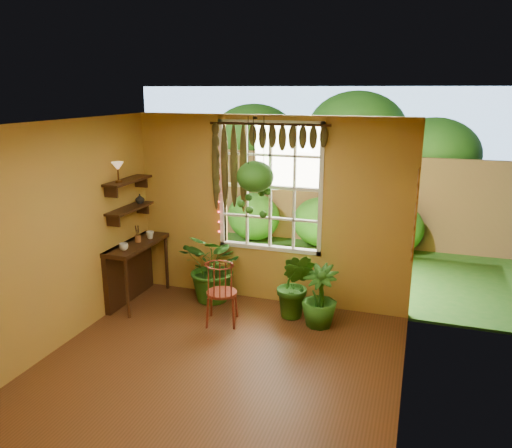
{
  "coord_description": "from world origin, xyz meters",
  "views": [
    {
      "loc": [
        2.01,
        -4.35,
        3.04
      ],
      "look_at": [
        0.17,
        1.15,
        1.47
      ],
      "focal_mm": 35.0,
      "sensor_mm": 36.0,
      "label": 1
    }
  ],
  "objects": [
    {
      "name": "brush_jar",
      "position": [
        -1.8,
        1.64,
        1.02
      ],
      "size": [
        0.08,
        0.08,
        0.31
      ],
      "color": "brown",
      "rests_on": "counter_ledge"
    },
    {
      "name": "shelf_lower",
      "position": [
        -1.88,
        1.6,
        1.4
      ],
      "size": [
        0.25,
        0.9,
        0.04
      ],
      "primitive_type": "cube",
      "color": "#341F0E",
      "rests_on": "wall_left"
    },
    {
      "name": "wall_right",
      "position": [
        2.0,
        0.0,
        1.35
      ],
      "size": [
        0.0,
        4.5,
        4.5
      ],
      "primitive_type": "plane",
      "rotation": [
        1.57,
        0.0,
        -1.57
      ],
      "color": "#BA8C3F",
      "rests_on": "floor"
    },
    {
      "name": "cup_a",
      "position": [
        -1.78,
        1.24,
        0.95
      ],
      "size": [
        0.13,
        0.13,
        0.1
      ],
      "primitive_type": "imported",
      "rotation": [
        0.0,
        0.0,
        -0.06
      ],
      "color": "silver",
      "rests_on": "counter_ledge"
    },
    {
      "name": "shelf_upper",
      "position": [
        -1.88,
        1.6,
        1.8
      ],
      "size": [
        0.25,
        0.9,
        0.04
      ],
      "primitive_type": "cube",
      "color": "#341F0E",
      "rests_on": "wall_left"
    },
    {
      "name": "wall_left",
      "position": [
        -2.0,
        0.0,
        1.35
      ],
      "size": [
        0.0,
        4.5,
        4.5
      ],
      "primitive_type": "plane",
      "rotation": [
        1.57,
        0.0,
        1.57
      ],
      "color": "#BA8C3F",
      "rests_on": "floor"
    },
    {
      "name": "shelf_vase",
      "position": [
        -1.87,
        1.87,
        1.49
      ],
      "size": [
        0.18,
        0.18,
        0.14
      ],
      "primitive_type": "imported",
      "rotation": [
        0.0,
        0.0,
        -0.44
      ],
      "color": "#B2AD99",
      "rests_on": "shelf_lower"
    },
    {
      "name": "backyard",
      "position": [
        0.24,
        6.87,
        1.28
      ],
      "size": [
        14.0,
        10.0,
        12.0
      ],
      "color": "#1F5C1A",
      "rests_on": "ground"
    },
    {
      "name": "wall_plates",
      "position": [
        1.98,
        1.79,
        1.55
      ],
      "size": [
        0.04,
        0.32,
        1.1
      ],
      "primitive_type": null,
      "color": "#FFEDD0",
      "rests_on": "wall_right"
    },
    {
      "name": "potted_plant_left",
      "position": [
        -0.73,
        1.95,
        0.53
      ],
      "size": [
        1.21,
        1.14,
        1.06
      ],
      "primitive_type": "imported",
      "rotation": [
        0.0,
        0.0,
        -0.43
      ],
      "color": "#165317",
      "rests_on": "floor"
    },
    {
      "name": "hanging_basket",
      "position": [
        -0.09,
        1.88,
        1.88
      ],
      "size": [
        0.5,
        0.5,
        1.34
      ],
      "color": "black",
      "rests_on": "ceiling"
    },
    {
      "name": "cup_b",
      "position": [
        -1.72,
        1.84,
        0.95
      ],
      "size": [
        0.14,
        0.14,
        0.11
      ],
      "primitive_type": "imported",
      "rotation": [
        0.0,
        0.0,
        -0.21
      ],
      "color": "beige",
      "rests_on": "counter_ledge"
    },
    {
      "name": "string_lights",
      "position": [
        -0.76,
        2.19,
        1.75
      ],
      "size": [
        0.03,
        0.03,
        1.54
      ],
      "primitive_type": null,
      "color": "#FF2633",
      "rests_on": "window"
    },
    {
      "name": "valance_vine",
      "position": [
        -0.08,
        2.16,
        2.28
      ],
      "size": [
        1.7,
        0.12,
        1.1
      ],
      "color": "#341F0E",
      "rests_on": "window"
    },
    {
      "name": "potted_plant_mid",
      "position": [
        0.52,
        1.78,
        0.48
      ],
      "size": [
        0.59,
        0.51,
        0.95
      ],
      "primitive_type": "imported",
      "rotation": [
        0.0,
        0.0,
        -0.18
      ],
      "color": "#165317",
      "rests_on": "floor"
    },
    {
      "name": "windsor_chair",
      "position": [
        -0.36,
        1.29,
        0.32
      ],
      "size": [
        0.5,
        0.52,
        1.09
      ],
      "rotation": [
        0.0,
        0.0,
        0.26
      ],
      "color": "maroon",
      "rests_on": "floor"
    },
    {
      "name": "potted_plant_right",
      "position": [
        0.88,
        1.65,
        0.42
      ],
      "size": [
        0.59,
        0.59,
        0.84
      ],
      "primitive_type": "imported",
      "rotation": [
        0.0,
        0.0,
        -0.31
      ],
      "color": "#165317",
      "rests_on": "floor"
    },
    {
      "name": "floor",
      "position": [
        0.0,
        0.0,
        0.0
      ],
      "size": [
        4.5,
        4.5,
        0.0
      ],
      "primitive_type": "plane",
      "color": "brown",
      "rests_on": "ground"
    },
    {
      "name": "ceiling",
      "position": [
        0.0,
        0.0,
        2.7
      ],
      "size": [
        4.5,
        4.5,
        0.0
      ],
      "primitive_type": "plane",
      "rotation": [
        3.14,
        0.0,
        0.0
      ],
      "color": "silver",
      "rests_on": "wall_back"
    },
    {
      "name": "tiffany_lamp",
      "position": [
        -1.86,
        1.36,
        2.02
      ],
      "size": [
        0.17,
        0.17,
        0.28
      ],
      "color": "brown",
      "rests_on": "shelf_upper"
    },
    {
      "name": "counter_ledge",
      "position": [
        -1.91,
        1.6,
        0.55
      ],
      "size": [
        0.4,
        1.2,
        0.9
      ],
      "color": "#341F0E",
      "rests_on": "floor"
    },
    {
      "name": "window",
      "position": [
        0.0,
        2.28,
        1.7
      ],
      "size": [
        1.52,
        0.1,
        1.86
      ],
      "color": "white",
      "rests_on": "wall_back"
    },
    {
      "name": "wall_back",
      "position": [
        0.0,
        2.25,
        1.35
      ],
      "size": [
        4.0,
        0.0,
        4.0
      ],
      "primitive_type": "plane",
      "rotation": [
        1.57,
        0.0,
        0.0
      ],
      "color": "#BA8C3F",
      "rests_on": "floor"
    }
  ]
}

